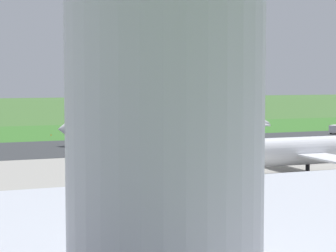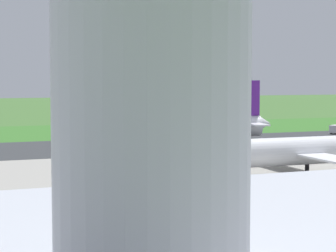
% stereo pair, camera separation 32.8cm
% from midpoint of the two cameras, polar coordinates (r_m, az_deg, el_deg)
% --- Properties ---
extents(ground_plane, '(800.00, 800.00, 0.00)m').
position_cam_midpoint_polar(ground_plane, '(156.27, -1.54, -1.69)').
color(ground_plane, '#3D662D').
extents(runway_asphalt, '(600.00, 36.72, 0.06)m').
position_cam_midpoint_polar(runway_asphalt, '(156.27, -1.54, -1.68)').
color(runway_asphalt, '#2D3033').
rests_on(runway_asphalt, ground).
extents(apron_concrete, '(440.00, 110.00, 0.05)m').
position_cam_midpoint_polar(apron_concrete, '(102.25, 10.35, -4.91)').
color(apron_concrete, gray).
rests_on(apron_concrete, ground).
extents(grass_verge_foreground, '(600.00, 80.00, 0.04)m').
position_cam_midpoint_polar(grass_verge_foreground, '(188.76, -5.17, -0.68)').
color(grass_verge_foreground, '#346B27').
rests_on(grass_verge_foreground, ground).
extents(airliner_main, '(53.98, 44.39, 15.88)m').
position_cam_midpoint_polar(airliner_main, '(157.65, 0.19, -0.05)').
color(airliner_main, white).
rests_on(airliner_main, ground).
extents(airliner_parked_mid, '(49.80, 40.65, 14.56)m').
position_cam_midpoint_polar(airliner_parked_mid, '(111.76, 12.35, -2.12)').
color(airliner_parked_mid, white).
rests_on(airliner_parked_mid, ground).
extents(service_truck_fuel, '(6.16, 4.78, 2.65)m').
position_cam_midpoint_polar(service_truck_fuel, '(193.09, 14.92, -0.28)').
color(service_truck_fuel, '#B21914').
rests_on(service_truck_fuel, ground).
extents(no_stopping_sign, '(0.60, 0.10, 2.84)m').
position_cam_midpoint_polar(no_stopping_sign, '(188.21, -9.09, -0.22)').
color(no_stopping_sign, slate).
rests_on(no_stopping_sign, ground).
extents(traffic_cone_orange, '(0.40, 0.40, 0.55)m').
position_cam_midpoint_polar(traffic_cone_orange, '(183.83, -10.39, -0.78)').
color(traffic_cone_orange, orange).
rests_on(traffic_cone_orange, ground).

